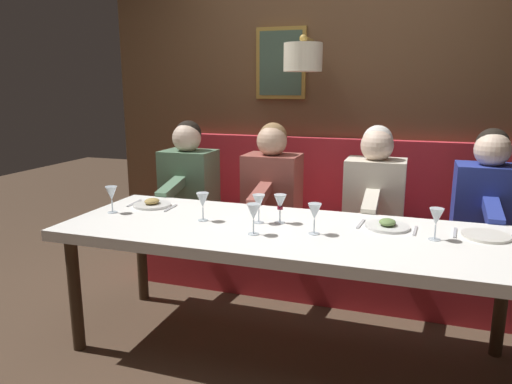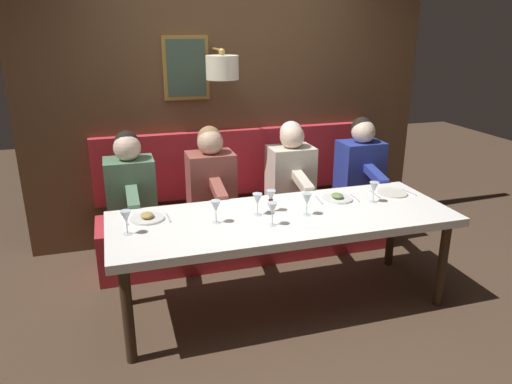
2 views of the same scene
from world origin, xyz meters
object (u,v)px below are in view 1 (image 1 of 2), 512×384
(diner_middle, at_px, (272,181))
(wine_glass_2, at_px, (436,217))
(dining_table, at_px, (287,240))
(wine_glass_0, at_px, (315,212))
(diner_far, at_px, (189,175))
(wine_glass_4, at_px, (280,203))
(wine_glass_1, at_px, (203,201))
(diner_nearest, at_px, (487,195))
(wine_glass_6, at_px, (253,213))
(diner_near, at_px, (375,188))
(wine_glass_3, at_px, (111,194))
(wine_glass_5, at_px, (259,203))

(diner_middle, xyz_separation_m, wine_glass_2, (-0.83, -1.10, 0.04))
(wine_glass_2, bearing_deg, dining_table, 93.98)
(wine_glass_0, xyz_separation_m, wine_glass_2, (0.10, -0.60, 0.00))
(dining_table, relative_size, diner_far, 3.15)
(diner_middle, relative_size, wine_glass_4, 4.82)
(diner_far, distance_m, wine_glass_1, 1.03)
(diner_nearest, height_order, wine_glass_6, diner_nearest)
(diner_near, distance_m, wine_glass_1, 1.25)
(diner_nearest, distance_m, wine_glass_2, 0.90)
(wine_glass_1, xyz_separation_m, wine_glass_3, (-0.02, 0.60, 0.00))
(diner_nearest, distance_m, wine_glass_6, 1.61)
(wine_glass_0, distance_m, wine_glass_1, 0.66)
(diner_nearest, bearing_deg, wine_glass_4, 124.10)
(diner_near, relative_size, wine_glass_5, 4.82)
(wine_glass_5, height_order, wine_glass_6, same)
(diner_nearest, distance_m, wine_glass_4, 1.40)
(dining_table, height_order, wine_glass_3, wine_glass_3)
(wine_glass_0, bearing_deg, wine_glass_5, 72.93)
(diner_near, relative_size, wine_glass_2, 4.82)
(wine_glass_3, bearing_deg, dining_table, -89.16)
(wine_glass_1, distance_m, wine_glass_2, 1.26)
(diner_nearest, distance_m, wine_glass_5, 1.52)
(diner_near, distance_m, wine_glass_0, 0.96)
(wine_glass_3, xyz_separation_m, wine_glass_5, (0.07, -0.92, 0.00))
(dining_table, distance_m, wine_glass_5, 0.26)
(dining_table, bearing_deg, diner_near, -23.87)
(diner_near, distance_m, wine_glass_2, 0.91)
(wine_glass_0, relative_size, wine_glass_5, 1.00)
(diner_near, xyz_separation_m, diner_middle, (0.00, 0.74, 0.00))
(diner_nearest, xyz_separation_m, wine_glass_6, (-1.03, 1.23, 0.04))
(wine_glass_0, bearing_deg, diner_near, -13.97)
(diner_nearest, distance_m, wine_glass_0, 1.32)
(diner_nearest, relative_size, wine_glass_0, 4.82)
(dining_table, relative_size, wine_glass_2, 15.20)
(diner_far, xyz_separation_m, wine_glass_1, (-0.88, -0.53, 0.04))
(diner_nearest, bearing_deg, dining_table, 128.88)
(dining_table, height_order, wine_glass_0, wine_glass_0)
(wine_glass_4, bearing_deg, diner_near, -30.17)
(diner_middle, bearing_deg, wine_glass_2, -126.91)
(diner_nearest, xyz_separation_m, wine_glass_5, (-0.82, 1.27, 0.04))
(wine_glass_5, bearing_deg, diner_middle, 11.53)
(diner_nearest, bearing_deg, wine_glass_2, 157.85)
(wine_glass_3, bearing_deg, wine_glass_2, -87.88)
(dining_table, xyz_separation_m, diner_nearest, (0.88, -1.09, 0.14))
(diner_near, bearing_deg, diner_middle, 90.00)
(wine_glass_0, bearing_deg, diner_far, 52.01)
(wine_glass_4, height_order, wine_glass_6, same)
(wine_glass_3, bearing_deg, diner_far, -4.50)
(diner_near, relative_size, wine_glass_4, 4.82)
(diner_middle, relative_size, wine_glass_2, 4.82)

